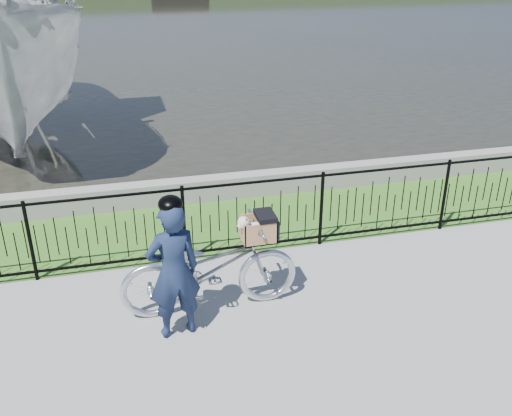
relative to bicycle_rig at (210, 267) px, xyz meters
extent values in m
plane|color=gray|center=(0.84, -0.40, -0.57)|extent=(120.00, 120.00, 0.00)
cube|color=#386820|center=(0.84, 2.20, -0.57)|extent=(60.00, 2.00, 0.01)
plane|color=black|center=(0.84, 32.60, -0.57)|extent=(120.00, 120.00, 0.00)
cube|color=gray|center=(0.84, 3.20, -0.37)|extent=(60.00, 0.30, 0.40)
imported|color=silver|center=(-0.01, 0.00, -0.01)|extent=(2.15, 0.75, 1.13)
cube|color=black|center=(0.59, 0.00, 0.30)|extent=(0.38, 0.18, 0.02)
cube|color=#A6744D|center=(0.59, 0.00, 0.31)|extent=(0.40, 0.32, 0.01)
cube|color=#A6744D|center=(0.59, 0.15, 0.44)|extent=(0.40, 0.01, 0.28)
cube|color=#A6744D|center=(0.59, -0.15, 0.44)|extent=(0.40, 0.01, 0.28)
cube|color=#A6744D|center=(0.78, 0.00, 0.44)|extent=(0.02, 0.32, 0.28)
cube|color=#A6744D|center=(0.40, 0.00, 0.44)|extent=(0.02, 0.32, 0.28)
cube|color=black|center=(0.68, 0.00, 0.61)|extent=(0.22, 0.34, 0.06)
cube|color=black|center=(0.80, 0.00, 0.47)|extent=(0.02, 0.34, 0.22)
ellipsoid|color=silver|center=(0.57, 0.00, 0.43)|extent=(0.31, 0.22, 0.20)
sphere|color=silver|center=(0.41, -0.02, 0.56)|extent=(0.15, 0.15, 0.15)
sphere|color=silver|center=(0.36, -0.04, 0.53)|extent=(0.07, 0.07, 0.07)
sphere|color=black|center=(0.33, -0.05, 0.52)|extent=(0.02, 0.02, 0.02)
cone|color=olive|center=(0.41, 0.04, 0.62)|extent=(0.06, 0.08, 0.08)
cone|color=olive|center=(0.43, -0.06, 0.62)|extent=(0.06, 0.08, 0.08)
imported|color=#16223E|center=(-0.47, -0.39, 0.25)|extent=(0.65, 0.49, 1.64)
ellipsoid|color=black|center=(-0.47, -0.39, 1.05)|extent=(0.26, 0.29, 0.18)
imported|color=#B6B6B6|center=(-3.17, 7.68, 1.16)|extent=(4.97, 9.45, 3.47)
camera|label=1|loc=(-0.91, -5.80, 3.56)|focal=40.00mm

